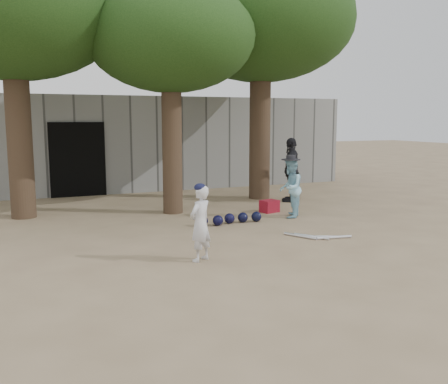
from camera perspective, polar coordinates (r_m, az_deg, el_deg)
name	(u,v)px	position (r m, az deg, el deg)	size (l,w,h in m)	color
ground	(214,259)	(8.33, -1.10, -7.65)	(70.00, 70.00, 0.00)	#937C5E
boy_player	(200,223)	(8.09, -2.72, -3.62)	(0.45, 0.30, 1.24)	silver
spectator_blue	(290,188)	(11.72, 7.59, 0.45)	(0.68, 0.53, 1.39)	#90CADF
spectator_dark	(291,170)	(13.98, 7.70, 2.53)	(1.04, 0.43, 1.78)	black
red_bag	(269,206)	(12.40, 5.21, -1.63)	(0.42, 0.32, 0.30)	maroon
back_building	(103,142)	(18.02, -13.62, 5.61)	(16.00, 5.24, 3.00)	gray
helmet_row	(230,219)	(11.00, 0.71, -3.07)	(1.51, 0.33, 0.23)	black
bat_pile	(317,237)	(9.89, 10.59, -5.04)	(1.09, 0.78, 0.06)	silver
tree_row	(166,22)	(13.20, -6.64, 18.75)	(11.40, 5.80, 6.69)	brown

